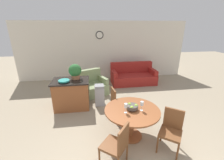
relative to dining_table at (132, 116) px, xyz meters
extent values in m
cube|color=silver|center=(-0.25, 4.37, 0.78)|extent=(8.00, 0.06, 2.70)
cylinder|color=black|center=(-0.42, 4.32, 1.51)|extent=(0.36, 0.02, 0.36)
cylinder|color=white|center=(-0.42, 4.31, 1.51)|extent=(0.28, 0.01, 0.28)
cylinder|color=brown|center=(0.00, 0.00, -0.55)|extent=(0.52, 0.52, 0.04)
cylinder|color=brown|center=(0.00, 0.00, -0.20)|extent=(0.12, 0.12, 0.66)
cylinder|color=brown|center=(0.00, 0.00, 0.15)|extent=(1.23, 1.23, 0.03)
cylinder|color=brown|center=(-0.78, -0.71, -0.37)|extent=(0.04, 0.04, 0.40)
cylinder|color=brown|center=(-0.55, -0.40, -0.37)|extent=(0.04, 0.04, 0.40)
cylinder|color=brown|center=(-0.25, -0.64, -0.37)|extent=(0.04, 0.04, 0.40)
cube|color=brown|center=(-0.52, -0.67, -0.14)|extent=(0.59, 0.59, 0.05)
cube|color=brown|center=(-0.36, -0.79, 0.11)|extent=(0.27, 0.33, 0.44)
cylinder|color=brown|center=(0.71, -0.78, -0.37)|extent=(0.04, 0.04, 0.40)
cylinder|color=brown|center=(0.40, -0.55, -0.37)|extent=(0.04, 0.04, 0.40)
cylinder|color=brown|center=(0.94, -0.48, -0.37)|extent=(0.04, 0.04, 0.40)
cylinder|color=brown|center=(0.64, -0.25, -0.37)|extent=(0.04, 0.04, 0.40)
cube|color=brown|center=(0.67, -0.52, -0.14)|extent=(0.59, 0.59, 0.05)
cube|color=brown|center=(0.79, -0.36, 0.11)|extent=(0.33, 0.27, 0.44)
cylinder|color=brown|center=(0.05, 1.06, -0.37)|extent=(0.04, 0.04, 0.40)
cylinder|color=brown|center=(0.10, 0.68, -0.37)|extent=(0.04, 0.04, 0.40)
cylinder|color=brown|center=(-0.33, 1.01, -0.37)|extent=(0.04, 0.04, 0.40)
cylinder|color=brown|center=(-0.28, 0.63, -0.37)|extent=(0.04, 0.04, 0.40)
cube|color=brown|center=(-0.11, 0.84, -0.14)|extent=(0.47, 0.47, 0.05)
cube|color=brown|center=(-0.30, 0.82, 0.11)|extent=(0.09, 0.39, 0.44)
cylinder|color=#4C4742|center=(0.00, 0.00, 0.18)|extent=(0.10, 0.10, 0.03)
cylinder|color=#4C4742|center=(0.00, 0.00, 0.23)|extent=(0.26, 0.26, 0.08)
sphere|color=#8CB738|center=(0.08, -0.01, 0.26)|extent=(0.08, 0.08, 0.08)
sphere|color=#8CB738|center=(-0.05, 0.07, 0.26)|extent=(0.08, 0.08, 0.08)
sphere|color=#8CB738|center=(-0.03, -0.08, 0.26)|extent=(0.08, 0.08, 0.08)
cylinder|color=silver|center=(-0.17, -0.11, 0.17)|extent=(0.06, 0.06, 0.01)
cylinder|color=silver|center=(-0.17, -0.11, 0.23)|extent=(0.01, 0.01, 0.12)
cylinder|color=silver|center=(-0.17, -0.11, 0.34)|extent=(0.07, 0.07, 0.09)
cylinder|color=silver|center=(0.19, -0.07, 0.17)|extent=(0.06, 0.06, 0.01)
cylinder|color=silver|center=(0.19, -0.07, 0.23)|extent=(0.01, 0.01, 0.12)
cylinder|color=silver|center=(0.19, -0.07, 0.34)|extent=(0.07, 0.07, 0.09)
cube|color=brown|center=(-1.51, 1.61, -0.13)|extent=(1.05, 0.71, 0.88)
cube|color=black|center=(-1.51, 1.61, 0.33)|extent=(1.11, 0.77, 0.04)
cylinder|color=teal|center=(-1.67, 1.47, 0.36)|extent=(0.11, 0.11, 0.02)
cylinder|color=teal|center=(-1.67, 1.47, 0.40)|extent=(0.33, 0.33, 0.04)
cylinder|color=#A36642|center=(-1.36, 1.72, 0.42)|extent=(0.25, 0.25, 0.13)
sphere|color=#2D6B33|center=(-1.36, 1.72, 0.63)|extent=(0.39, 0.39, 0.39)
cube|color=#9E9EA3|center=(-0.63, 1.65, -0.26)|extent=(0.30, 0.30, 0.61)
cube|color=gray|center=(-0.63, 1.65, 0.08)|extent=(0.29, 0.29, 0.08)
cube|color=maroon|center=(1.00, 3.41, -0.36)|extent=(1.97, 1.02, 0.42)
cube|color=maroon|center=(1.00, 3.80, 0.09)|extent=(1.95, 0.25, 0.48)
cube|color=maroon|center=(0.11, 3.39, -0.25)|extent=(0.17, 0.91, 0.64)
cube|color=maroon|center=(1.90, 3.42, -0.25)|extent=(0.17, 0.91, 0.64)
cube|color=gray|center=(-0.82, 2.52, -0.37)|extent=(1.19, 1.15, 0.40)
cube|color=gray|center=(-0.96, 2.81, 0.08)|extent=(0.91, 0.56, 0.50)
cube|color=gray|center=(-1.18, 2.34, -0.26)|extent=(0.45, 0.75, 0.62)
cube|color=gray|center=(-0.46, 2.69, -0.26)|extent=(0.45, 0.75, 0.62)
camera|label=1|loc=(-0.85, -2.81, 1.92)|focal=24.00mm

